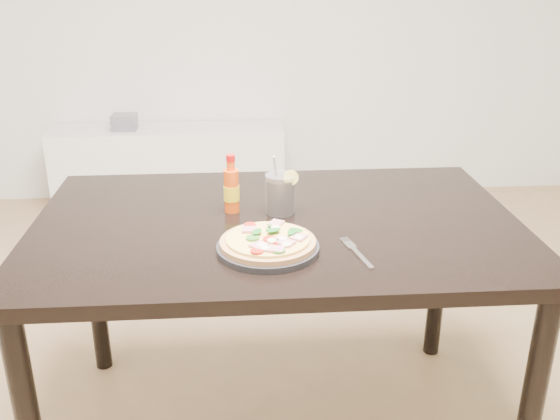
{
  "coord_description": "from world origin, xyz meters",
  "views": [
    {
      "loc": [
        -0.39,
        -1.66,
        1.45
      ],
      "look_at": [
        -0.28,
        -0.13,
        0.83
      ],
      "focal_mm": 40.0,
      "sensor_mm": 36.0,
      "label": 1
    }
  ],
  "objects": [
    {
      "name": "media_console",
      "position": [
        -0.8,
        2.07,
        0.25
      ],
      "size": [
        1.4,
        0.34,
        0.5
      ],
      "primitive_type": "cube",
      "color": "white",
      "rests_on": "ground"
    },
    {
      "name": "hot_sauce_bottle",
      "position": [
        -0.4,
        0.07,
        0.82
      ],
      "size": [
        0.05,
        0.05,
        0.18
      ],
      "rotation": [
        0.0,
        0.0,
        0.23
      ],
      "color": "#EE4F0E",
      "rests_on": "dining_table"
    },
    {
      "name": "plate",
      "position": [
        -0.31,
        -0.21,
        0.76
      ],
      "size": [
        0.27,
        0.27,
        0.02
      ],
      "primitive_type": "cylinder",
      "color": "black",
      "rests_on": "dining_table"
    },
    {
      "name": "fork",
      "position": [
        -0.09,
        -0.23,
        0.75
      ],
      "size": [
        0.06,
        0.19,
        0.0
      ],
      "rotation": [
        0.0,
        0.0,
        0.21
      ],
      "color": "silver",
      "rests_on": "dining_table"
    },
    {
      "name": "dining_table",
      "position": [
        -0.28,
        -0.01,
        0.67
      ],
      "size": [
        1.4,
        0.9,
        0.75
      ],
      "color": "black",
      "rests_on": "ground"
    },
    {
      "name": "cd_stack",
      "position": [
        -1.05,
        2.05,
        0.55
      ],
      "size": [
        0.14,
        0.12,
        0.09
      ],
      "color": "slate",
      "rests_on": "media_console"
    },
    {
      "name": "cola_cup",
      "position": [
        -0.26,
        0.05,
        0.81
      ],
      "size": [
        0.1,
        0.09,
        0.18
      ],
      "rotation": [
        0.0,
        0.0,
        -0.01
      ],
      "color": "black",
      "rests_on": "dining_table"
    },
    {
      "name": "pizza",
      "position": [
        -0.31,
        -0.21,
        0.78
      ],
      "size": [
        0.25,
        0.25,
        0.03
      ],
      "color": "tan",
      "rests_on": "plate"
    }
  ]
}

